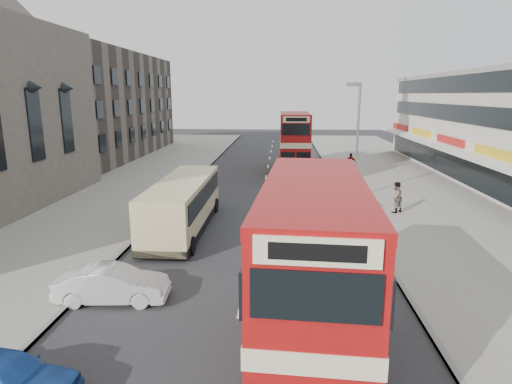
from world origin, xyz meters
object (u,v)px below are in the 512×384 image
at_px(bus_second, 294,142).
at_px(car_left_front, 113,284).
at_px(car_left_near, 3,378).
at_px(cyclist, 327,179).
at_px(pedestrian_far, 350,163).
at_px(bus_main, 313,278).
at_px(car_right_a, 332,204).
at_px(coach, 183,203).
at_px(car_right_b, 332,188).
at_px(pedestrian_near, 396,197).
at_px(street_lamp, 357,132).

relative_size(bus_second, car_left_front, 2.48).
xyz_separation_m(car_left_near, cyclist, (10.32, 24.51, 0.21)).
bearing_deg(car_left_near, cyclist, -15.45).
bearing_deg(car_left_front, pedestrian_far, -29.42).
relative_size(bus_main, car_right_a, 2.28).
distance_m(coach, car_right_a, 9.53).
distance_m(bus_main, car_left_front, 7.98).
relative_size(car_right_a, car_right_b, 1.02).
distance_m(pedestrian_near, pedestrian_far, 14.01).
bearing_deg(street_lamp, bus_main, -102.45).
bearing_deg(car_left_front, bus_second, -18.87).
bearing_deg(car_left_near, coach, 1.83).
bearing_deg(car_right_a, bus_second, -177.86).
bearing_deg(bus_main, street_lamp, -98.72).
bearing_deg(pedestrian_near, car_right_b, -88.66).
xyz_separation_m(car_left_near, pedestrian_near, (13.82, 17.52, 0.49)).
distance_m(car_right_a, pedestrian_far, 14.20).
distance_m(street_lamp, car_right_a, 5.81).
relative_size(bus_main, cyclist, 4.01).
height_order(street_lamp, pedestrian_near, street_lamp).
bearing_deg(cyclist, car_left_near, -109.38).
bearing_deg(car_left_near, car_right_a, -21.98).
bearing_deg(coach, bus_main, -62.68).
distance_m(car_left_near, pedestrian_near, 22.32).
distance_m(bus_second, pedestrian_far, 5.65).
xyz_separation_m(car_right_a, cyclist, (0.36, 6.82, 0.25)).
distance_m(bus_second, pedestrian_near, 16.17).
distance_m(bus_main, cyclist, 22.99).
distance_m(car_left_near, cyclist, 26.59).
relative_size(car_left_front, car_right_a, 0.98).
bearing_deg(bus_second, pedestrian_near, 111.36).
bearing_deg(car_right_a, car_right_b, 167.99).
bearing_deg(car_left_front, pedestrian_near, -50.94).
bearing_deg(street_lamp, cyclist, 115.07).
xyz_separation_m(bus_second, car_left_near, (-7.91, -32.47, -2.23)).
bearing_deg(pedestrian_near, bus_main, 35.50).
height_order(street_lamp, car_left_front, street_lamp).
height_order(car_right_a, cyclist, cyclist).
xyz_separation_m(car_left_front, pedestrian_far, (12.53, 26.27, 0.40)).
distance_m(car_left_near, car_left_front, 5.28).
distance_m(street_lamp, coach, 13.33).
distance_m(car_right_a, cyclist, 6.83).
bearing_deg(car_left_near, bus_second, -6.32).
bearing_deg(cyclist, car_right_b, -82.03).
relative_size(car_right_b, pedestrian_far, 2.21).
relative_size(coach, car_right_b, 2.46).
xyz_separation_m(car_right_b, pedestrian_near, (3.34, -4.93, 0.57)).
height_order(bus_second, cyclist, bus_second).
distance_m(coach, car_left_near, 13.81).
relative_size(bus_main, car_left_front, 2.34).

